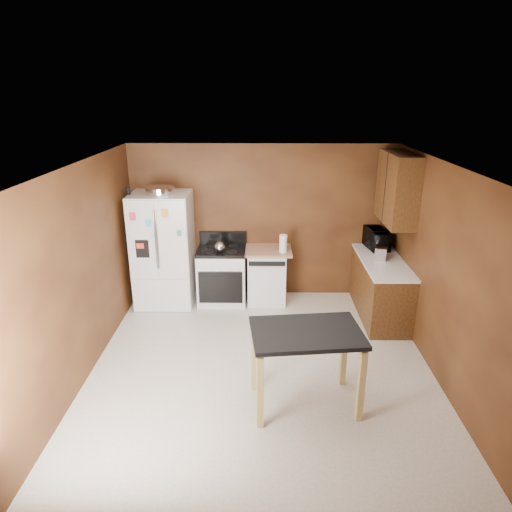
{
  "coord_description": "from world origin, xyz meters",
  "views": [
    {
      "loc": [
        -0.01,
        -4.89,
        3.26
      ],
      "look_at": [
        -0.08,
        0.85,
        1.17
      ],
      "focal_mm": 32.0,
      "sensor_mm": 36.0,
      "label": 1
    }
  ],
  "objects_px": {
    "roasting_pan": "(160,190)",
    "toaster": "(381,253)",
    "pen_cup": "(128,191)",
    "refrigerator": "(163,250)",
    "dishwasher": "(267,275)",
    "island": "(306,343)",
    "green_canister": "(284,245)",
    "paper_towel": "(283,244)",
    "gas_range": "(222,274)",
    "kettle": "(220,247)",
    "microwave": "(377,239)"
  },
  "relations": [
    {
      "from": "pen_cup",
      "to": "refrigerator",
      "type": "xyz_separation_m",
      "value": [
        0.44,
        0.08,
        -0.95
      ]
    },
    {
      "from": "paper_towel",
      "to": "gas_range",
      "type": "distance_m",
      "value": 1.13
    },
    {
      "from": "microwave",
      "to": "island",
      "type": "height_order",
      "value": "microwave"
    },
    {
      "from": "green_canister",
      "to": "gas_range",
      "type": "bearing_deg",
      "value": -175.51
    },
    {
      "from": "pen_cup",
      "to": "refrigerator",
      "type": "relative_size",
      "value": 0.06
    },
    {
      "from": "paper_towel",
      "to": "dishwasher",
      "type": "bearing_deg",
      "value": 152.27
    },
    {
      "from": "pen_cup",
      "to": "roasting_pan",
      "type": "bearing_deg",
      "value": 6.12
    },
    {
      "from": "green_canister",
      "to": "island",
      "type": "relative_size",
      "value": 0.08
    },
    {
      "from": "gas_range",
      "to": "roasting_pan",
      "type": "bearing_deg",
      "value": -174.26
    },
    {
      "from": "gas_range",
      "to": "dishwasher",
      "type": "bearing_deg",
      "value": 1.94
    },
    {
      "from": "kettle",
      "to": "paper_towel",
      "type": "xyz_separation_m",
      "value": [
        0.98,
        0.05,
        0.05
      ]
    },
    {
      "from": "microwave",
      "to": "green_canister",
      "type": "bearing_deg",
      "value": 80.8
    },
    {
      "from": "paper_towel",
      "to": "pen_cup",
      "type": "bearing_deg",
      "value": -179.22
    },
    {
      "from": "roasting_pan",
      "to": "paper_towel",
      "type": "xyz_separation_m",
      "value": [
        1.86,
        -0.02,
        -0.82
      ]
    },
    {
      "from": "kettle",
      "to": "refrigerator",
      "type": "height_order",
      "value": "refrigerator"
    },
    {
      "from": "green_canister",
      "to": "island",
      "type": "bearing_deg",
      "value": -87.62
    },
    {
      "from": "island",
      "to": "green_canister",
      "type": "bearing_deg",
      "value": 92.38
    },
    {
      "from": "roasting_pan",
      "to": "pen_cup",
      "type": "relative_size",
      "value": 4.01
    },
    {
      "from": "kettle",
      "to": "dishwasher",
      "type": "bearing_deg",
      "value": 14.16
    },
    {
      "from": "dishwasher",
      "to": "kettle",
      "type": "bearing_deg",
      "value": -165.84
    },
    {
      "from": "toaster",
      "to": "gas_range",
      "type": "height_order",
      "value": "gas_range"
    },
    {
      "from": "kettle",
      "to": "green_canister",
      "type": "relative_size",
      "value": 1.68
    },
    {
      "from": "paper_towel",
      "to": "gas_range",
      "type": "relative_size",
      "value": 0.25
    },
    {
      "from": "toaster",
      "to": "microwave",
      "type": "distance_m",
      "value": 0.5
    },
    {
      "from": "kettle",
      "to": "island",
      "type": "height_order",
      "value": "kettle"
    },
    {
      "from": "refrigerator",
      "to": "gas_range",
      "type": "relative_size",
      "value": 1.64
    },
    {
      "from": "paper_towel",
      "to": "refrigerator",
      "type": "height_order",
      "value": "refrigerator"
    },
    {
      "from": "toaster",
      "to": "dishwasher",
      "type": "bearing_deg",
      "value": -176.09
    },
    {
      "from": "roasting_pan",
      "to": "refrigerator",
      "type": "distance_m",
      "value": 0.95
    },
    {
      "from": "toaster",
      "to": "gas_range",
      "type": "relative_size",
      "value": 0.24
    },
    {
      "from": "toaster",
      "to": "dishwasher",
      "type": "relative_size",
      "value": 0.3
    },
    {
      "from": "island",
      "to": "toaster",
      "type": "bearing_deg",
      "value": 59.31
    },
    {
      "from": "roasting_pan",
      "to": "island",
      "type": "bearing_deg",
      "value": -51.63
    },
    {
      "from": "kettle",
      "to": "microwave",
      "type": "relative_size",
      "value": 0.33
    },
    {
      "from": "kettle",
      "to": "green_canister",
      "type": "distance_m",
      "value": 1.04
    },
    {
      "from": "roasting_pan",
      "to": "toaster",
      "type": "bearing_deg",
      "value": -5.7
    },
    {
      "from": "toaster",
      "to": "dishwasher",
      "type": "xyz_separation_m",
      "value": [
        -1.69,
        0.44,
        -0.54
      ]
    },
    {
      "from": "microwave",
      "to": "toaster",
      "type": "bearing_deg",
      "value": 165.28
    },
    {
      "from": "kettle",
      "to": "paper_towel",
      "type": "relative_size",
      "value": 0.6
    },
    {
      "from": "green_canister",
      "to": "roasting_pan",
      "type": "bearing_deg",
      "value": -174.92
    },
    {
      "from": "pen_cup",
      "to": "microwave",
      "type": "relative_size",
      "value": 0.21
    },
    {
      "from": "green_canister",
      "to": "gas_range",
      "type": "distance_m",
      "value": 1.11
    },
    {
      "from": "dishwasher",
      "to": "microwave",
      "type": "bearing_deg",
      "value": 1.79
    },
    {
      "from": "dishwasher",
      "to": "island",
      "type": "bearing_deg",
      "value": -81.61
    },
    {
      "from": "paper_towel",
      "to": "toaster",
      "type": "bearing_deg",
      "value": -12.2
    },
    {
      "from": "gas_range",
      "to": "toaster",
      "type": "bearing_deg",
      "value": -9.86
    },
    {
      "from": "roasting_pan",
      "to": "refrigerator",
      "type": "height_order",
      "value": "roasting_pan"
    },
    {
      "from": "paper_towel",
      "to": "microwave",
      "type": "bearing_deg",
      "value": 7.14
    },
    {
      "from": "pen_cup",
      "to": "paper_towel",
      "type": "height_order",
      "value": "pen_cup"
    },
    {
      "from": "gas_range",
      "to": "dishwasher",
      "type": "height_order",
      "value": "gas_range"
    }
  ]
}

